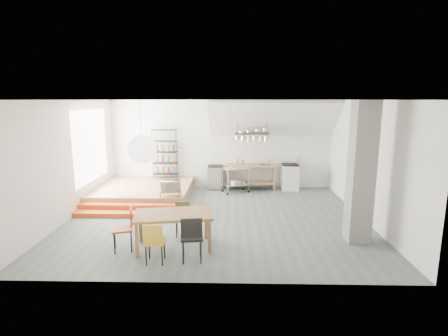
{
  "coord_description": "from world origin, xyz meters",
  "views": [
    {
      "loc": [
        0.42,
        -9.19,
        3.21
      ],
      "look_at": [
        0.18,
        0.8,
        1.24
      ],
      "focal_mm": 28.0,
      "sensor_mm": 36.0,
      "label": 1
    }
  ],
  "objects_px": {
    "stove": "(290,176)",
    "dining_table": "(173,217)",
    "mini_fridge": "(215,177)",
    "rolling_cart": "(236,177)"
  },
  "relations": [
    {
      "from": "dining_table",
      "to": "mini_fridge",
      "type": "distance_m",
      "value": 5.24
    },
    {
      "from": "dining_table",
      "to": "mini_fridge",
      "type": "bearing_deg",
      "value": 73.68
    },
    {
      "from": "rolling_cart",
      "to": "stove",
      "type": "bearing_deg",
      "value": -10.88
    },
    {
      "from": "dining_table",
      "to": "rolling_cart",
      "type": "height_order",
      "value": "rolling_cart"
    },
    {
      "from": "rolling_cart",
      "to": "mini_fridge",
      "type": "relative_size",
      "value": 1.16
    },
    {
      "from": "stove",
      "to": "dining_table",
      "type": "bearing_deg",
      "value": -123.08
    },
    {
      "from": "dining_table",
      "to": "rolling_cart",
      "type": "bearing_deg",
      "value": 64.28
    },
    {
      "from": "mini_fridge",
      "to": "stove",
      "type": "bearing_deg",
      "value": -0.93
    },
    {
      "from": "stove",
      "to": "dining_table",
      "type": "xyz_separation_m",
      "value": [
        -3.36,
        -5.15,
        0.22
      ]
    },
    {
      "from": "stove",
      "to": "rolling_cart",
      "type": "distance_m",
      "value": 2.01
    }
  ]
}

